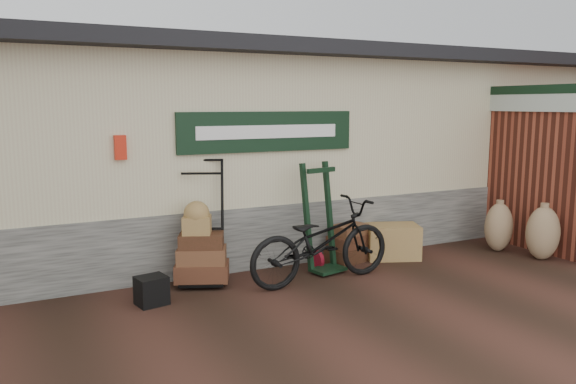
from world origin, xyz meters
The scene contains 11 objects.
ground centered at (0.00, 0.00, 0.00)m, with size 80.00×80.00×0.00m, color black.
station_building centered at (-0.01, 2.74, 1.61)m, with size 14.40×4.10×3.20m.
brick_outbuilding centered at (4.70, 1.19, 1.30)m, with size 1.71×4.51×2.62m.
porter_trolley centered at (-1.32, 0.83, 0.82)m, with size 0.82×0.62×1.64m, color black, non-canonical shape.
green_barrow centered at (0.30, 0.55, 0.76)m, with size 0.55×0.46×1.52m, color black, non-canonical shape.
suitcase_stack centered at (0.90, 0.76, 0.28)m, with size 0.64×0.40×0.57m, color #3A2312, non-canonical shape.
wicker_hamper centered at (1.61, 0.64, 0.26)m, with size 0.78×0.51×0.51m, color brown.
black_trunk centered at (-2.14, 0.25, 0.17)m, with size 0.34×0.29×0.34m, color black.
bicycle centered at (0.05, 0.10, 0.61)m, with size 2.08×0.73×1.21m, color black.
burlap_sack_left centered at (3.38, 0.21, 0.39)m, with size 0.49×0.41×0.78m, color brown.
burlap_sack_right centered at (3.58, -0.45, 0.41)m, with size 0.51×0.43×0.81m, color brown.
Camera 1 is at (-3.53, -6.10, 2.32)m, focal length 35.00 mm.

